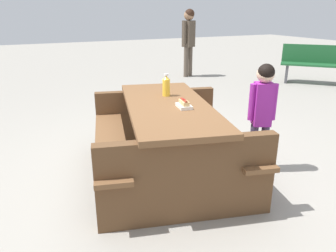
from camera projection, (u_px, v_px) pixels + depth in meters
ground_plane at (168, 174)px, 3.36m from camera, size 30.00×30.00×0.00m
picnic_table at (168, 134)px, 3.21m from camera, size 2.10×1.81×0.75m
soda_bottle at (166, 86)px, 3.35m from camera, size 0.08×0.08×0.23m
hotdog_tray at (184, 104)px, 2.97m from camera, size 0.20×0.14×0.08m
child_in_coat at (263, 105)px, 3.21m from camera, size 0.21×0.26×1.12m
park_bench_near at (316, 64)px, 7.35m from camera, size 1.36×1.33×0.85m
bystander_adult at (189, 34)px, 7.95m from camera, size 0.30×0.38×1.61m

